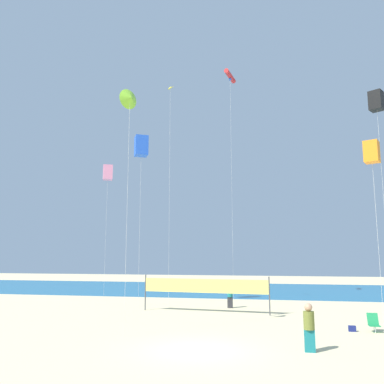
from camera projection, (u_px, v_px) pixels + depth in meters
The scene contains 14 objects.
ground_plane at pixel (197, 350), 15.96m from camera, with size 120.00×120.00×0.00m, color beige.
ocean_band at pixel (247, 290), 44.24m from camera, with size 120.00×20.00×0.01m, color #1E6B99.
beachgoer_teal_shirt at pixel (230, 295), 28.94m from camera, with size 0.39×0.39×1.69m.
beachgoer_olive_shirt at pixel (309, 326), 15.83m from camera, with size 0.43×0.43×1.86m.
folding_beach_chair at pixel (373, 322), 19.87m from camera, with size 0.52×0.65×0.89m.
volleyball_net at pixel (204, 287), 26.71m from camera, with size 8.58×0.96×2.40m.
beach_handbag at pixel (352, 329), 19.92m from camera, with size 0.35×0.18×0.28m, color navy.
kite_lime_delta at pixel (130, 99), 20.47m from camera, with size 0.86×1.05×12.19m.
kite_black_box at pixel (376, 101), 23.36m from camera, with size 0.98×0.98×13.20m.
kite_orange_box at pixel (372, 152), 17.90m from camera, with size 0.80×0.80×8.79m.
kite_pink_box at pixel (108, 173), 38.35m from camera, with size 1.18×1.18×12.27m.
kite_yellow_diamond at pixel (170, 99), 32.33m from camera, with size 0.59×0.59×17.35m.
kite_blue_box at pixel (141, 146), 31.84m from camera, with size 1.34×1.34×13.12m.
kite_red_tube at pixel (230, 77), 37.73m from camera, with size 0.86×2.54×20.64m.
Camera 1 is at (3.15, -16.45, 3.74)m, focal length 37.54 mm.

